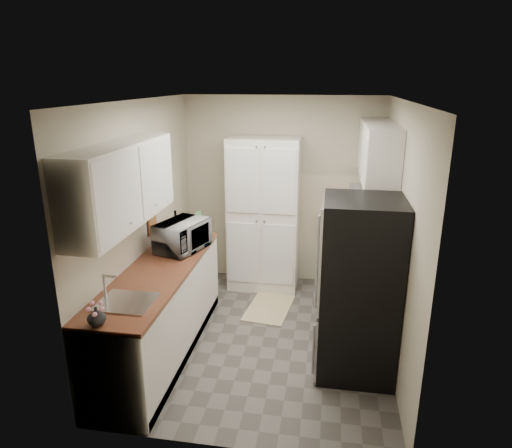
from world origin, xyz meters
name	(u,v)px	position (x,y,z in m)	size (l,w,h in m)	color
ground	(264,337)	(0.00, 0.00, 0.00)	(3.20, 3.20, 0.00)	#56514C
room_shell	(263,192)	(-0.02, -0.01, 1.63)	(2.64, 3.24, 2.52)	#B7AD94
pantry_cabinet	(264,215)	(-0.20, 1.32, 1.00)	(0.90, 0.55, 2.00)	silver
base_cabinet_left	(161,313)	(-0.99, -0.43, 0.44)	(0.60, 2.30, 0.88)	silver
countertop_left	(158,271)	(-0.99, -0.43, 0.90)	(0.63, 2.33, 0.04)	brown
base_cabinet_right	(354,264)	(0.99, 1.19, 0.44)	(0.60, 0.80, 0.88)	silver
countertop_right	(357,230)	(0.99, 1.19, 0.90)	(0.63, 0.83, 0.04)	brown
electric_range	(356,288)	(0.97, 0.39, 0.48)	(0.71, 0.78, 1.13)	#B7B7BC
refrigerator	(359,288)	(0.94, -0.41, 0.85)	(0.70, 0.72, 1.70)	#B7B7BC
microwave	(183,236)	(-0.91, 0.11, 1.08)	(0.58, 0.39, 0.32)	#B6B7BC
wine_bottle	(176,227)	(-1.07, 0.37, 1.08)	(0.08, 0.08, 0.33)	black
flower_vase	(96,316)	(-1.05, -1.52, 0.99)	(0.14, 0.14, 0.15)	white
cutting_board	(199,224)	(-0.87, 0.60, 1.06)	(0.02, 0.22, 0.28)	#3B9046
toaster_oven	(354,219)	(0.95, 1.17, 1.04)	(0.34, 0.43, 0.25)	silver
fruit_basket	(358,205)	(0.98, 1.15, 1.23)	(0.28, 0.28, 0.12)	#E83507
kitchen_mat	(269,308)	(-0.03, 0.66, 0.01)	(0.49, 0.79, 0.01)	#D3BF89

